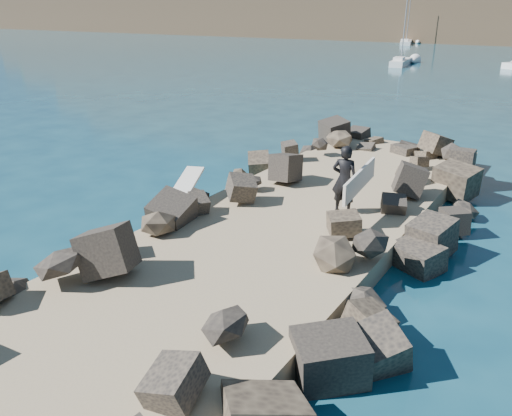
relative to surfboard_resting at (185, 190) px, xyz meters
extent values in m
plane|color=#0F384C|center=(3.23, -0.04, -1.04)|extent=(800.00, 800.00, 0.00)
cube|color=#8C7759|center=(3.23, -2.04, -0.74)|extent=(6.00, 26.00, 0.60)
cube|color=black|center=(0.33, -1.54, -0.54)|extent=(2.60, 22.00, 1.00)
cube|color=black|center=(6.13, -1.54, -0.54)|extent=(2.60, 22.00, 1.00)
cube|color=white|center=(0.00, 0.00, 0.00)|extent=(1.37, 2.32, 0.08)
imported|color=black|center=(4.26, 1.96, 0.55)|extent=(0.79, 0.59, 1.98)
cube|color=silver|center=(4.71, 1.96, 0.61)|extent=(0.22, 2.45, 0.77)
cube|color=silver|center=(-20.59, 86.20, -0.79)|extent=(3.83, 8.29, 0.80)
cylinder|color=gray|center=(-20.59, 86.20, 4.02)|extent=(0.12, 0.12, 8.92)
cube|color=silver|center=(-20.59, 85.26, -0.29)|extent=(1.84, 2.53, 0.44)
cube|color=silver|center=(-9.39, 49.00, -0.79)|extent=(2.41, 6.83, 0.80)
cylinder|color=gray|center=(-9.39, 49.00, 3.24)|extent=(0.12, 0.12, 7.35)
cube|color=silver|center=(-9.39, 48.20, -0.29)|extent=(1.33, 2.01, 0.44)
camera|label=1|loc=(9.49, -10.59, 5.02)|focal=35.00mm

